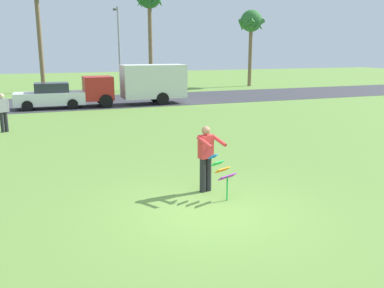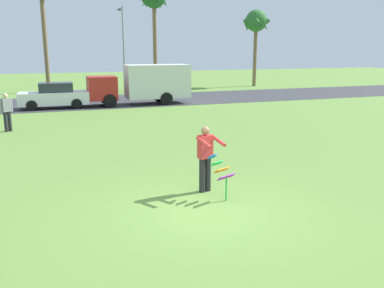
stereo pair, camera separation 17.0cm
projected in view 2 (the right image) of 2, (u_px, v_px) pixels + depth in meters
ground_plane at (207, 212)px, 9.33m from camera, size 120.00×120.00×0.00m
road_strip at (95, 102)px, 28.84m from camera, size 120.00×8.00×0.01m
person_kite_flyer at (206, 156)px, 10.46m from camera, size 0.66×0.74×1.73m
kite_held at (222, 171)px, 9.99m from camera, size 0.58×0.72×1.08m
parked_car_white at (54, 96)px, 25.56m from camera, size 4.24×1.91×1.60m
parked_truck_red_cab at (145, 83)px, 27.34m from camera, size 6.72×2.16×2.62m
palm_tree_centre_far at (154, 1)px, 35.91m from camera, size 2.58×2.71×9.23m
palm_tree_far_left at (256, 24)px, 39.89m from camera, size 2.58×2.71×7.39m
streetlight_pole at (123, 45)px, 33.65m from camera, size 0.24×1.65×7.00m
person_walker_near at (7, 111)px, 18.26m from camera, size 0.51×0.37×1.73m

